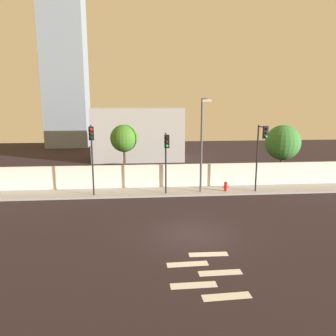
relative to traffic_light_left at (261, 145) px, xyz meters
The scene contains 13 objects.
ground_plane 10.08m from the traffic_light_left, 130.84° to the right, with size 80.00×80.00×0.00m, color black.
sidewalk 7.23m from the traffic_light_left, 169.55° to the left, with size 36.00×2.40×0.15m, color #9C9C9C.
perimeter_wall 7.11m from the traffic_light_left, 158.42° to the left, with size 36.00×0.18×1.80m, color silver.
crosswalk_marking 13.33m from the traffic_light_left, 119.11° to the right, with size 3.05×3.90×0.01m.
traffic_light_left is the anchor object (origin of this frame).
traffic_light_center 12.11m from the traffic_light_left, behind, with size 0.45×1.78×5.09m.
traffic_light_right 6.98m from the traffic_light_left, behind, with size 0.35×1.71×4.49m.
street_lamp_curbside 4.35m from the traffic_light_left, behind, with size 0.61×2.14×6.92m.
fire_hydrant 4.05m from the traffic_light_left, 164.36° to the left, with size 0.44×0.26×0.74m.
roadside_tree_leftmost 10.83m from the traffic_light_left, 158.51° to the left, with size 2.23×2.23×4.99m.
roadside_tree_midleft 5.22m from the traffic_light_left, 49.69° to the left, with size 2.99×2.99×4.87m.
low_building_distant 18.70m from the traffic_light_left, 118.51° to the left, with size 10.39×6.00×6.01m, color #A6A6A6.
tower_on_skyline 35.75m from the traffic_light_left, 124.21° to the left, with size 6.05×5.00×27.29m, color gray.
Camera 1 is at (-2.83, -16.62, 7.01)m, focal length 36.16 mm.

